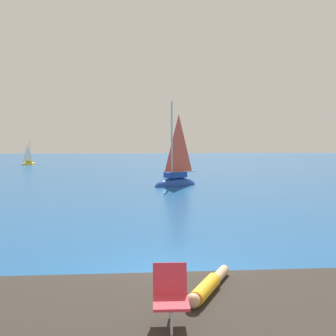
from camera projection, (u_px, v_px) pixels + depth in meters
name	position (u px, v px, depth m)	size (l,w,h in m)	color
ground_plane	(163.00, 280.00, 9.52)	(160.00, 160.00, 0.00)	navy
boulder_seaward	(175.00, 306.00, 8.01)	(0.70, 0.56, 0.39)	#31281E
boulder_inland	(154.00, 318.00, 7.47)	(1.35, 1.08, 0.74)	#272B21
sailboat_near	(176.00, 181.00, 28.34)	(3.69, 2.89, 6.80)	#193D99
sailboat_far	(29.00, 163.00, 51.19)	(1.86, 1.59, 3.50)	yellow
person_sunbather	(208.00, 286.00, 6.33)	(0.97, 1.61, 0.25)	gold
beach_chair	(170.00, 292.00, 5.27)	(0.49, 0.60, 0.80)	#E03342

